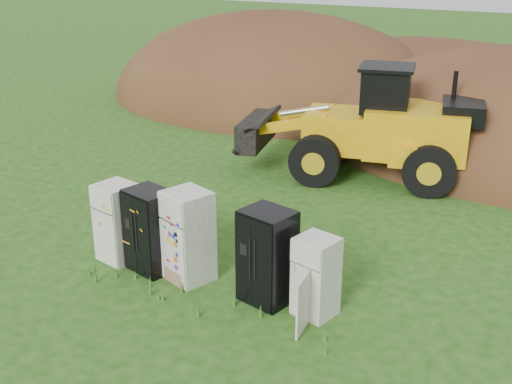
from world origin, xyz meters
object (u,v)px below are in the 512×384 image
fridge_black_side (151,230)px  fridge_black_right (267,256)px  fridge_leftmost (118,222)px  fridge_open_door (316,277)px  fridge_sticker (189,236)px  wheel_loader (354,121)px

fridge_black_side → fridge_black_right: 2.73m
fridge_leftmost → fridge_open_door: 4.65m
fridge_leftmost → fridge_black_right: bearing=11.6°
fridge_leftmost → fridge_sticker: 1.83m
fridge_sticker → fridge_black_right: (1.80, -0.01, -0.02)m
wheel_loader → fridge_leftmost: bearing=-121.5°
fridge_black_side → fridge_black_right: size_ratio=0.96×
fridge_black_right → wheel_loader: wheel_loader is taller
wheel_loader → fridge_black_side: bearing=-115.1°
fridge_leftmost → fridge_black_side: fridge_black_side is taller
fridge_black_side → fridge_sticker: bearing=16.8°
fridge_black_right → wheel_loader: (-1.04, 7.56, 0.72)m
fridge_leftmost → fridge_black_right: 3.63m
fridge_sticker → fridge_open_door: (2.82, -0.04, -0.18)m
fridge_black_side → fridge_open_door: fridge_black_side is taller
fridge_black_side → fridge_open_door: size_ratio=1.15×
fridge_black_side → fridge_black_right: bearing=15.2°
fridge_black_right → fridge_open_door: size_ratio=1.20×
fridge_black_side → fridge_sticker: (0.93, 0.03, 0.06)m
fridge_black_side → fridge_sticker: size_ratio=0.93×
fridge_open_door → wheel_loader: 7.91m
fridge_black_side → fridge_leftmost: bearing=-167.9°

